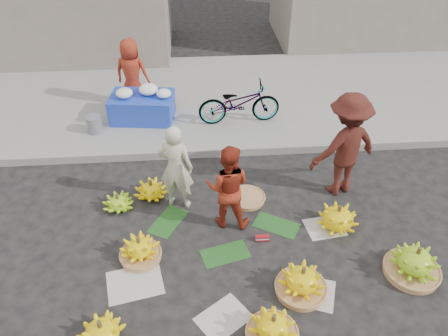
{
  "coord_description": "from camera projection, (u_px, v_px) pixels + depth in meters",
  "views": [
    {
      "loc": [
        -0.42,
        -4.25,
        4.59
      ],
      "look_at": [
        -0.04,
        0.84,
        0.7
      ],
      "focal_mm": 35.0,
      "sensor_mm": 36.0,
      "label": 1
    }
  ],
  "objects": [
    {
      "name": "man_striped",
      "position": [
        345.0,
        146.0,
        6.59
      ],
      "size": [
        1.26,
        0.96,
        1.72
      ],
      "primitive_type": "imported",
      "rotation": [
        0.0,
        0.0,
        3.47
      ],
      "color": "maroon",
      "rests_on": "ground"
    },
    {
      "name": "banana_bunch_4",
      "position": [
        415.0,
        262.0,
        5.62
      ],
      "size": [
        0.71,
        0.71,
        0.48
      ],
      "rotation": [
        0.0,
        0.0,
        0.11
      ],
      "color": "#A97547",
      "rests_on": "ground"
    },
    {
      "name": "curb",
      "position": [
        220.0,
        150.0,
        7.87
      ],
      "size": [
        40.0,
        0.25,
        0.15
      ],
      "primitive_type": "cube",
      "color": "gray",
      "rests_on": "ground"
    },
    {
      "name": "flower_vendor",
      "position": [
        132.0,
        73.0,
        8.69
      ],
      "size": [
        0.78,
        0.61,
        1.4
      ],
      "primitive_type": "imported",
      "rotation": [
        0.0,
        0.0,
        2.87
      ],
      "color": "#A83319",
      "rests_on": "sidewalk"
    },
    {
      "name": "banana_bunch_3",
      "position": [
        302.0,
        281.0,
        5.41
      ],
      "size": [
        0.66,
        0.66,
        0.44
      ],
      "rotation": [
        0.0,
        0.0,
        0.2
      ],
      "color": "#A97547",
      "rests_on": "ground"
    },
    {
      "name": "basket_spare",
      "position": [
        247.0,
        198.0,
        6.89
      ],
      "size": [
        0.56,
        0.56,
        0.06
      ],
      "primitive_type": "cylinder",
      "rotation": [
        0.0,
        0.0,
        0.01
      ],
      "color": "#A97547",
      "rests_on": "ground"
    },
    {
      "name": "ground",
      "position": [
        231.0,
        243.0,
        6.18
      ],
      "size": [
        80.0,
        80.0,
        0.0
      ],
      "primitive_type": "plane",
      "color": "black",
      "rests_on": "ground"
    },
    {
      "name": "banana_bunch_1",
      "position": [
        102.0,
        332.0,
        4.9
      ],
      "size": [
        0.66,
        0.66,
        0.35
      ],
      "rotation": [
        0.0,
        0.0,
        0.24
      ],
      "color": "yellow",
      "rests_on": "ground"
    },
    {
      "name": "incense_stack",
      "position": [
        262.0,
        238.0,
        6.19
      ],
      "size": [
        0.2,
        0.07,
        0.08
      ],
      "primitive_type": "cube",
      "rotation": [
        0.0,
        0.0,
        -0.02
      ],
      "color": "#A8111A",
      "rests_on": "ground"
    },
    {
      "name": "banana_bunch_2",
      "position": [
        273.0,
        328.0,
        4.91
      ],
      "size": [
        0.61,
        0.61,
        0.42
      ],
      "rotation": [
        0.0,
        0.0,
        0.24
      ],
      "color": "#A97547",
      "rests_on": "ground"
    },
    {
      "name": "banana_bunch_0",
      "position": [
        140.0,
        250.0,
        5.86
      ],
      "size": [
        0.6,
        0.6,
        0.4
      ],
      "rotation": [
        0.0,
        0.0,
        -0.34
      ],
      "color": "#A97547",
      "rests_on": "ground"
    },
    {
      "name": "banana_bunch_7",
      "position": [
        151.0,
        190.0,
        6.89
      ],
      "size": [
        0.51,
        0.51,
        0.32
      ],
      "rotation": [
        0.0,
        0.0,
        -0.03
      ],
      "color": "yellow",
      "rests_on": "ground"
    },
    {
      "name": "grey_bucket",
      "position": [
        95.0,
        124.0,
        8.18
      ],
      "size": [
        0.28,
        0.28,
        0.32
      ],
      "primitive_type": "cylinder",
      "color": "slate",
      "rests_on": "sidewalk"
    },
    {
      "name": "newspaper_scatter",
      "position": [
        237.0,
        289.0,
        5.54
      ],
      "size": [
        3.2,
        1.8,
        0.0
      ],
      "primitive_type": null,
      "color": "beige",
      "rests_on": "ground"
    },
    {
      "name": "banana_bunch_5",
      "position": [
        338.0,
        217.0,
        6.34
      ],
      "size": [
        0.82,
        0.82,
        0.39
      ],
      "rotation": [
        0.0,
        0.0,
        -0.38
      ],
      "color": "yellow",
      "rests_on": "ground"
    },
    {
      "name": "banana_leaves",
      "position": [
        223.0,
        233.0,
        6.33
      ],
      "size": [
        2.0,
        1.0,
        0.0
      ],
      "primitive_type": null,
      "color": "#194B19",
      "rests_on": "ground"
    },
    {
      "name": "flower_table",
      "position": [
        143.0,
        106.0,
        8.5
      ],
      "size": [
        1.28,
        0.89,
        0.69
      ],
      "rotation": [
        0.0,
        0.0,
        -0.12
      ],
      "color": "#1D37BC",
      "rests_on": "sidewalk"
    },
    {
      "name": "banana_bunch_6",
      "position": [
        118.0,
        202.0,
        6.68
      ],
      "size": [
        0.48,
        0.48,
        0.28
      ],
      "rotation": [
        0.0,
        0.0,
        0.14
      ],
      "color": "#7ABE1B",
      "rests_on": "ground"
    },
    {
      "name": "sidewalk",
      "position": [
        214.0,
        96.0,
        9.55
      ],
      "size": [
        40.0,
        4.0,
        0.12
      ],
      "primitive_type": "cube",
      "color": "gray",
      "rests_on": "ground"
    },
    {
      "name": "bicycle",
      "position": [
        239.0,
        103.0,
        8.32
      ],
      "size": [
        0.65,
        1.6,
        0.82
      ],
      "primitive_type": "imported",
      "rotation": [
        0.0,
        0.0,
        1.63
      ],
      "color": "gray",
      "rests_on": "sidewalk"
    },
    {
      "name": "vendor_cream",
      "position": [
        176.0,
        168.0,
        6.4
      ],
      "size": [
        0.59,
        0.46,
        1.42
      ],
      "primitive_type": "imported",
      "rotation": [
        0.0,
        0.0,
        2.89
      ],
      "color": "beige",
      "rests_on": "ground"
    },
    {
      "name": "vendor_red",
      "position": [
        228.0,
        187.0,
        6.12
      ],
      "size": [
        0.74,
        0.62,
        1.34
      ],
      "primitive_type": "imported",
      "rotation": [
        0.0,
        0.0,
        2.95
      ],
      "color": "#A83319",
      "rests_on": "ground"
    }
  ]
}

